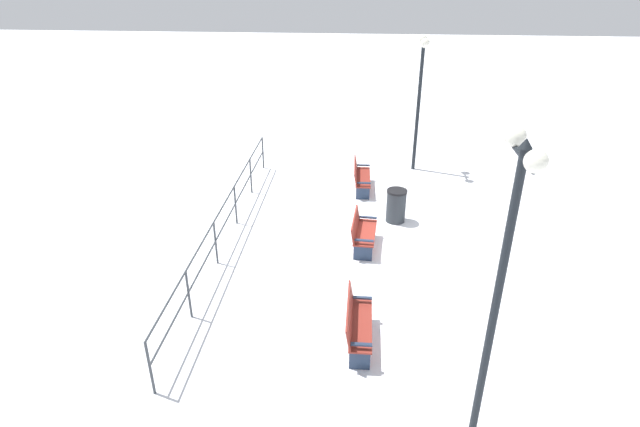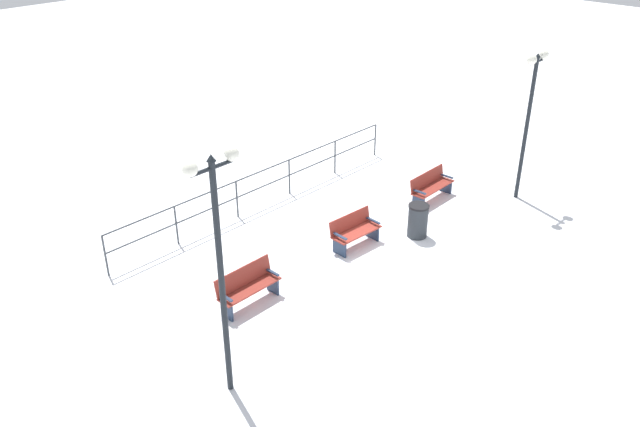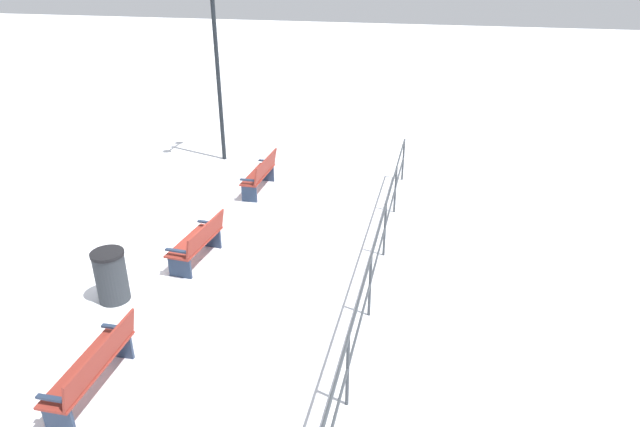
# 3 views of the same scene
# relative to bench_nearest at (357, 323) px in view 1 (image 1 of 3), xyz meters

# --- Properties ---
(ground_plane) EXTENTS (80.00, 80.00, 0.00)m
(ground_plane) POSITION_rel_bench_nearest_xyz_m (0.16, 3.66, -0.48)
(ground_plane) COLOR white
(ground_plane) RESTS_ON ground
(bench_nearest) EXTENTS (0.49, 1.59, 0.91)m
(bench_nearest) POSITION_rel_bench_nearest_xyz_m (0.00, 0.00, 0.00)
(bench_nearest) COLOR maroon
(bench_nearest) RESTS_ON ground
(bench_second) EXTENTS (0.67, 1.48, 0.86)m
(bench_second) POSITION_rel_bench_nearest_xyz_m (0.08, 3.67, -0.04)
(bench_second) COLOR maroon
(bench_second) RESTS_ON ground
(bench_third) EXTENTS (0.54, 1.68, 0.85)m
(bench_third) POSITION_rel_bench_nearest_xyz_m (-0.01, 7.33, -0.03)
(bench_third) COLOR maroon
(bench_third) RESTS_ON ground
(lamppost_near) EXTENTS (0.26, 1.11, 4.89)m
(lamppost_near) POSITION_rel_bench_nearest_xyz_m (1.82, -2.08, 2.87)
(lamppost_near) COLOR black
(lamppost_near) RESTS_ON ground
(lamppost_middle) EXTENTS (0.29, 1.01, 4.45)m
(lamppost_middle) POSITION_rel_bench_nearest_xyz_m (1.82, 9.26, 2.69)
(lamppost_middle) COLOR black
(lamppost_middle) RESTS_ON ground
(waterfront_railing) EXTENTS (0.05, 10.52, 1.14)m
(waterfront_railing) POSITION_rel_bench_nearest_xyz_m (-3.42, 3.66, 0.28)
(waterfront_railing) COLOR #383D42
(waterfront_railing) RESTS_ON ground
(trash_bin) EXTENTS (0.56, 0.56, 0.95)m
(trash_bin) POSITION_rel_bench_nearest_xyz_m (1.00, 5.22, -0.01)
(trash_bin) COLOR #2D3338
(trash_bin) RESTS_ON ground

